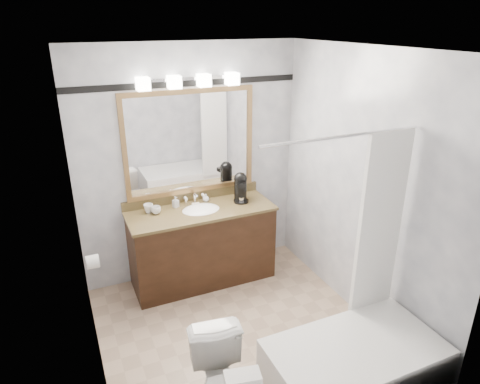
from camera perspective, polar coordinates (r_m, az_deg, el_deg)
room at (r=3.44m, az=0.10°, el=-2.69°), size 2.42×2.62×2.52m
vanity at (r=4.66m, az=-5.07°, el=-6.89°), size 1.53×0.58×0.97m
mirror at (r=4.49m, az=-6.66°, el=6.56°), size 1.40×0.04×1.10m
vanity_light_bar at (r=4.31m, az=-6.81°, el=14.51°), size 1.02×0.14×0.12m
accent_stripe at (r=4.38m, az=-7.06°, el=14.18°), size 2.40×0.01×0.06m
bathtub at (r=3.61m, az=15.10°, el=-20.86°), size 1.30×0.75×1.96m
tp_roll at (r=4.04m, az=-19.07°, el=-8.78°), size 0.11×0.12×0.12m
tissue_box at (r=2.73m, az=0.35°, el=-23.80°), size 0.23×0.16×0.09m
coffee_maker at (r=4.61m, az=0.07°, el=0.78°), size 0.17×0.21×0.32m
cup_left at (r=4.43m, az=-11.13°, el=-2.38°), size 0.13×0.13×0.08m
cup_right at (r=4.47m, az=-12.11°, el=-2.14°), size 0.13×0.13×0.09m
soap_bottle_a at (r=4.53m, az=-8.59°, el=-1.31°), size 0.07×0.07×0.12m
soap_bottle_b at (r=4.64m, az=-4.58°, el=-0.76°), size 0.08×0.08×0.09m
soap_bar at (r=4.56m, az=-5.91°, el=-1.65°), size 0.08×0.06×0.02m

